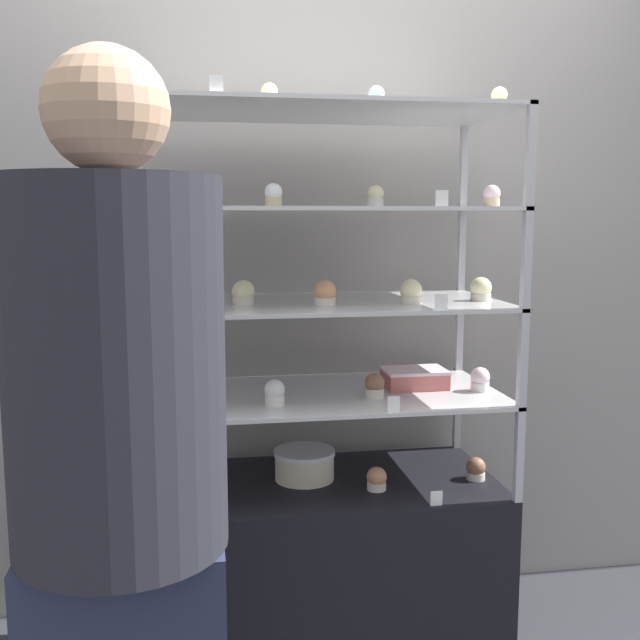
# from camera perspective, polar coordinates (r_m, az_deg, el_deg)

# --- Properties ---
(back_wall) EXTENTS (8.00, 0.05, 2.60)m
(back_wall) POSITION_cam_1_polar(r_m,az_deg,el_deg) (2.72, -1.47, 5.23)
(back_wall) COLOR gray
(back_wall) RESTS_ON ground_plane
(display_base) EXTENTS (1.13, 0.55, 0.59)m
(display_base) POSITION_cam_1_polar(r_m,az_deg,el_deg) (2.57, 0.00, -18.33)
(display_base) COLOR black
(display_base) RESTS_ON ground_plane
(display_riser_lower) EXTENTS (1.13, 0.55, 0.29)m
(display_riser_lower) POSITION_cam_1_polar(r_m,az_deg,el_deg) (2.37, 0.00, -5.98)
(display_riser_lower) COLOR #B7B7BC
(display_riser_lower) RESTS_ON display_base
(display_riser_middle) EXTENTS (1.13, 0.55, 0.29)m
(display_riser_middle) POSITION_cam_1_polar(r_m,az_deg,el_deg) (2.32, 0.00, 0.99)
(display_riser_middle) COLOR #B7B7BC
(display_riser_middle) RESTS_ON display_riser_lower
(display_riser_upper) EXTENTS (1.13, 0.55, 0.29)m
(display_riser_upper) POSITION_cam_1_polar(r_m,az_deg,el_deg) (2.30, 0.00, 8.18)
(display_riser_upper) COLOR #B7B7BC
(display_riser_upper) RESTS_ON display_riser_middle
(display_riser_top) EXTENTS (1.13, 0.55, 0.29)m
(display_riser_top) POSITION_cam_1_polar(r_m,az_deg,el_deg) (2.32, 0.00, 15.36)
(display_riser_top) COLOR #B7B7BC
(display_riser_top) RESTS_ON display_riser_upper
(layer_cake_centerpiece) EXTENTS (0.20, 0.20, 0.10)m
(layer_cake_centerpiece) POSITION_cam_1_polar(r_m,az_deg,el_deg) (2.45, -1.19, -10.95)
(layer_cake_centerpiece) COLOR beige
(layer_cake_centerpiece) RESTS_ON display_base
(sheet_cake_frosted) EXTENTS (0.20, 0.14, 0.06)m
(sheet_cake_frosted) POSITION_cam_1_polar(r_m,az_deg,el_deg) (2.45, 7.21, -4.41)
(sheet_cake_frosted) COLOR #C66660
(sheet_cake_frosted) RESTS_ON display_riser_lower
(cupcake_0) EXTENTS (0.06, 0.06, 0.07)m
(cupcake_0) POSITION_cam_1_polar(r_m,az_deg,el_deg) (2.35, -12.10, -12.41)
(cupcake_0) COLOR white
(cupcake_0) RESTS_ON display_base
(cupcake_1) EXTENTS (0.06, 0.06, 0.07)m
(cupcake_1) POSITION_cam_1_polar(r_m,az_deg,el_deg) (2.37, 4.34, -12.00)
(cupcake_1) COLOR white
(cupcake_1) RESTS_ON display_base
(cupcake_2) EXTENTS (0.06, 0.06, 0.07)m
(cupcake_2) POSITION_cam_1_polar(r_m,az_deg,el_deg) (2.50, 11.78, -11.07)
(cupcake_2) COLOR beige
(cupcake_2) RESTS_ON display_base
(price_tag_0) EXTENTS (0.04, 0.00, 0.04)m
(price_tag_0) POSITION_cam_1_polar(r_m,az_deg,el_deg) (2.28, 8.86, -13.28)
(price_tag_0) COLOR white
(price_tag_0) RESTS_ON display_base
(cupcake_3) EXTENTS (0.06, 0.06, 0.08)m
(cupcake_3) POSITION_cam_1_polar(r_m,az_deg,el_deg) (2.23, -12.74, -5.62)
(cupcake_3) COLOR #CCB28C
(cupcake_3) RESTS_ON display_riser_lower
(cupcake_4) EXTENTS (0.06, 0.06, 0.08)m
(cupcake_4) POSITION_cam_1_polar(r_m,az_deg,el_deg) (2.21, -3.47, -5.56)
(cupcake_4) COLOR white
(cupcake_4) RESTS_ON display_riser_lower
(cupcake_5) EXTENTS (0.06, 0.06, 0.08)m
(cupcake_5) POSITION_cam_1_polar(r_m,az_deg,el_deg) (2.30, 4.17, -5.04)
(cupcake_5) COLOR beige
(cupcake_5) RESTS_ON display_riser_lower
(cupcake_6) EXTENTS (0.06, 0.06, 0.08)m
(cupcake_6) POSITION_cam_1_polar(r_m,az_deg,el_deg) (2.43, 12.10, -4.47)
(cupcake_6) COLOR white
(cupcake_6) RESTS_ON display_riser_lower
(price_tag_1) EXTENTS (0.04, 0.00, 0.04)m
(price_tag_1) POSITION_cam_1_polar(r_m,az_deg,el_deg) (2.15, 5.64, -6.39)
(price_tag_1) COLOR white
(price_tag_1) RESTS_ON display_riser_lower
(cupcake_7) EXTENTS (0.07, 0.07, 0.07)m
(cupcake_7) POSITION_cam_1_polar(r_m,az_deg,el_deg) (2.19, -12.38, 1.73)
(cupcake_7) COLOR white
(cupcake_7) RESTS_ON display_riser_middle
(cupcake_8) EXTENTS (0.07, 0.07, 0.07)m
(cupcake_8) POSITION_cam_1_polar(r_m,az_deg,el_deg) (2.24, -5.87, 2.02)
(cupcake_8) COLOR beige
(cupcake_8) RESTS_ON display_riser_middle
(cupcake_9) EXTENTS (0.07, 0.07, 0.07)m
(cupcake_9) POSITION_cam_1_polar(r_m,az_deg,el_deg) (2.22, 0.29, 2.02)
(cupcake_9) COLOR beige
(cupcake_9) RESTS_ON display_riser_middle
(cupcake_10) EXTENTS (0.07, 0.07, 0.07)m
(cupcake_10) POSITION_cam_1_polar(r_m,az_deg,el_deg) (2.28, 6.94, 2.11)
(cupcake_10) COLOR beige
(cupcake_10) RESTS_ON display_riser_middle
(cupcake_11) EXTENTS (0.07, 0.07, 0.07)m
(cupcake_11) POSITION_cam_1_polar(r_m,az_deg,el_deg) (2.39, 12.16, 2.25)
(cupcake_11) COLOR beige
(cupcake_11) RESTS_ON display_riser_middle
(price_tag_2) EXTENTS (0.04, 0.00, 0.04)m
(price_tag_2) POSITION_cam_1_polar(r_m,az_deg,el_deg) (2.14, 9.22, 1.36)
(price_tag_2) COLOR white
(price_tag_2) RESTS_ON display_riser_middle
(cupcake_12) EXTENTS (0.05, 0.05, 0.06)m
(cupcake_12) POSITION_cam_1_polar(r_m,az_deg,el_deg) (2.18, -13.38, 9.25)
(cupcake_12) COLOR #CCB28C
(cupcake_12) RESTS_ON display_riser_upper
(cupcake_13) EXTENTS (0.05, 0.05, 0.06)m
(cupcake_13) POSITION_cam_1_polar(r_m,az_deg,el_deg) (2.14, -3.56, 9.48)
(cupcake_13) COLOR #CCB28C
(cupcake_13) RESTS_ON display_riser_upper
(cupcake_14) EXTENTS (0.05, 0.05, 0.06)m
(cupcake_14) POSITION_cam_1_polar(r_m,az_deg,el_deg) (2.27, 4.24, 9.38)
(cupcake_14) COLOR white
(cupcake_14) RESTS_ON display_riser_upper
(cupcake_15) EXTENTS (0.05, 0.05, 0.06)m
(cupcake_15) POSITION_cam_1_polar(r_m,az_deg,el_deg) (2.32, 12.95, 9.18)
(cupcake_15) COLOR #CCB28C
(cupcake_15) RESTS_ON display_riser_upper
(price_tag_3) EXTENTS (0.04, 0.00, 0.04)m
(price_tag_3) POSITION_cam_1_polar(r_m,az_deg,el_deg) (2.12, 9.27, 9.15)
(price_tag_3) COLOR white
(price_tag_3) RESTS_ON display_riser_upper
(cupcake_16) EXTENTS (0.05, 0.05, 0.06)m
(cupcake_16) POSITION_cam_1_polar(r_m,az_deg,el_deg) (2.16, -13.65, 16.94)
(cupcake_16) COLOR white
(cupcake_16) RESTS_ON display_riser_top
(cupcake_17) EXTENTS (0.05, 0.05, 0.06)m
(cupcake_17) POSITION_cam_1_polar(r_m,az_deg,el_deg) (2.25, -3.88, 16.79)
(cupcake_17) COLOR #CCB28C
(cupcake_17) RESTS_ON display_riser_top
(cupcake_18) EXTENTS (0.05, 0.05, 0.06)m
(cupcake_18) POSITION_cam_1_polar(r_m,az_deg,el_deg) (2.29, 4.31, 16.61)
(cupcake_18) COLOR white
(cupcake_18) RESTS_ON display_riser_top
(cupcake_19) EXTENTS (0.05, 0.05, 0.06)m
(cupcake_19) POSITION_cam_1_polar(r_m,az_deg,el_deg) (2.37, 13.49, 16.14)
(cupcake_19) COLOR #CCB28C
(cupcake_19) RESTS_ON display_riser_top
(price_tag_4) EXTENTS (0.04, 0.00, 0.04)m
(price_tag_4) POSITION_cam_1_polar(r_m,az_deg,el_deg) (2.04, -7.91, 17.42)
(price_tag_4) COLOR white
(price_tag_4) RESTS_ON display_riser_top
(donut_glazed) EXTENTS (0.12, 0.12, 0.04)m
(donut_glazed) POSITION_cam_1_polar(r_m,az_deg,el_deg) (2.29, -7.50, 16.29)
(donut_glazed) COLOR brown
(donut_glazed) RESTS_ON display_riser_top
(customer_figure) EXTENTS (0.40, 0.40, 1.73)m
(customer_figure) POSITION_cam_1_polar(r_m,az_deg,el_deg) (1.50, -14.95, -11.97)
(customer_figure) COLOR #282D47
(customer_figure) RESTS_ON ground_plane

